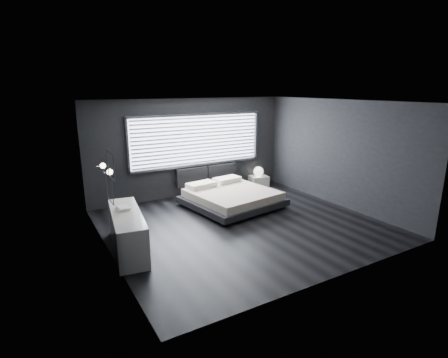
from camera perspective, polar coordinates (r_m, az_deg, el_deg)
room at (r=7.80m, az=3.14°, el=2.17°), size 6.04×6.00×2.80m
window at (r=10.17m, az=-4.27°, el=6.33°), size 4.14×0.09×1.52m
headboard at (r=10.43m, az=-2.79°, el=0.75°), size 1.96×0.16×0.52m
sconce_near at (r=6.71m, az=-18.17°, el=1.10°), size 0.18×0.11×0.11m
sconce_far at (r=7.29m, az=-19.19°, el=2.06°), size 0.18×0.11×0.11m
wall_art_upper at (r=6.06m, az=-17.99°, el=2.13°), size 0.01×0.48×0.48m
wall_art_lower at (r=6.41m, az=-18.14°, el=-1.55°), size 0.01×0.48×0.48m
bed at (r=9.33m, az=1.19°, el=-2.90°), size 2.50×2.41×0.57m
nightstand at (r=11.33m, az=5.66°, el=-0.29°), size 0.63×0.55×0.33m
orb_lamp at (r=11.22m, az=5.64°, el=1.23°), size 0.31×0.31×0.31m
dresser at (r=7.10m, az=-15.46°, el=-8.26°), size 0.82×1.99×0.77m
book_stack at (r=7.13m, az=-16.17°, el=-4.61°), size 0.26×0.32×0.06m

